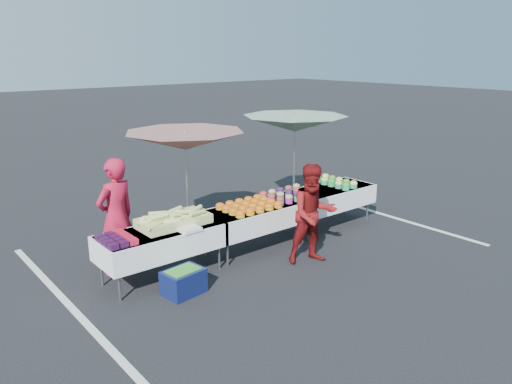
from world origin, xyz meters
TOP-DOWN VIEW (x-y plane):
  - ground at (0.00, 0.00)m, footprint 80.00×80.00m
  - stripe_left at (-3.20, 0.00)m, footprint 0.10×5.00m
  - stripe_right at (3.20, 0.00)m, footprint 0.10×5.00m
  - table_left at (-1.80, 0.00)m, footprint 1.86×0.81m
  - table_center at (0.00, 0.00)m, footprint 1.86×0.81m
  - table_right at (1.80, 0.00)m, footprint 1.86×0.81m
  - berry_punnets at (-2.51, -0.06)m, footprint 0.40×0.54m
  - corn_pile at (-1.55, 0.04)m, footprint 1.16×0.57m
  - plastic_bags at (-1.50, -0.30)m, footprint 0.30×0.25m
  - carrot_bowls at (-0.15, -0.01)m, footprint 0.95×0.69m
  - potato_cups at (0.75, 0.00)m, footprint 0.94×0.58m
  - bean_baskets at (2.06, 0.08)m, footprint 0.36×0.86m
  - vendor at (-2.23, 0.55)m, footprint 0.74×0.59m
  - customer at (0.33, -1.01)m, footprint 0.95×0.85m
  - umbrella_left at (-0.85, 0.79)m, footprint 2.19×2.19m
  - umbrella_right at (1.64, 0.80)m, footprint 2.16×2.16m
  - storage_bin at (-1.84, -0.65)m, footprint 0.60×0.47m

SIDE VIEW (x-z plane):
  - ground at x=0.00m, z-range 0.00..0.00m
  - stripe_left at x=-3.20m, z-range 0.00..0.00m
  - stripe_right at x=3.20m, z-range 0.00..0.00m
  - storage_bin at x=-1.84m, z-range 0.01..0.36m
  - table_left at x=-1.80m, z-range 0.21..0.96m
  - table_center at x=0.00m, z-range 0.21..0.96m
  - table_right at x=1.80m, z-range 0.21..0.96m
  - plastic_bags at x=-1.50m, z-range 0.75..0.80m
  - berry_punnets at x=-2.51m, z-range 0.75..0.83m
  - customer at x=0.33m, z-range 0.00..1.60m
  - carrot_bowls at x=-0.15m, z-range 0.75..0.85m
  - bean_baskets at x=2.06m, z-range 0.75..0.90m
  - potato_cups at x=0.75m, z-range 0.75..0.91m
  - corn_pile at x=-1.55m, z-range 0.71..0.97m
  - vendor at x=-2.23m, z-range 0.00..1.79m
  - umbrella_left at x=-0.85m, z-range 0.82..2.85m
  - umbrella_right at x=1.64m, z-range 0.85..2.94m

